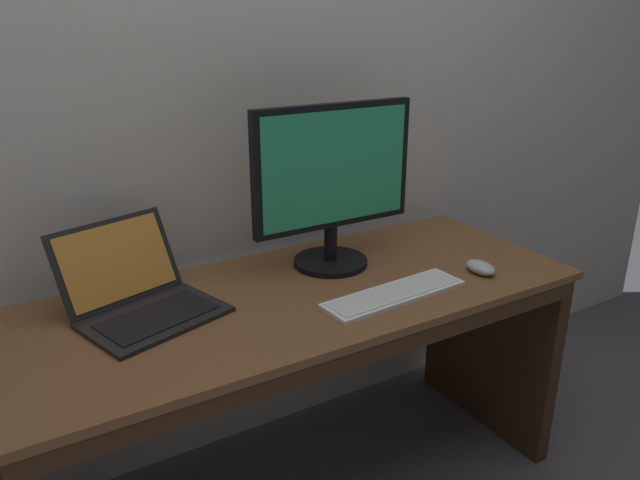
{
  "coord_description": "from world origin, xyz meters",
  "views": [
    {
      "loc": [
        -0.73,
        -1.35,
        1.44
      ],
      "look_at": [
        0.07,
        0.0,
        0.85
      ],
      "focal_mm": 34.08,
      "sensor_mm": 36.0,
      "label": 1
    }
  ],
  "objects_px": {
    "laptop_black": "(141,297)",
    "external_monitor": "(333,183)",
    "wired_keyboard": "(395,294)",
    "computer_mouse": "(481,267)"
  },
  "relations": [
    {
      "from": "laptop_black",
      "to": "external_monitor",
      "type": "xyz_separation_m",
      "value": [
        0.59,
        0.01,
        0.22
      ]
    },
    {
      "from": "wired_keyboard",
      "to": "computer_mouse",
      "type": "height_order",
      "value": "computer_mouse"
    },
    {
      "from": "wired_keyboard",
      "to": "laptop_black",
      "type": "bearing_deg",
      "value": 157.42
    },
    {
      "from": "external_monitor",
      "to": "wired_keyboard",
      "type": "distance_m",
      "value": 0.37
    },
    {
      "from": "external_monitor",
      "to": "computer_mouse",
      "type": "relative_size",
      "value": 5.03
    },
    {
      "from": "laptop_black",
      "to": "computer_mouse",
      "type": "bearing_deg",
      "value": -15.52
    },
    {
      "from": "laptop_black",
      "to": "wired_keyboard",
      "type": "distance_m",
      "value": 0.67
    },
    {
      "from": "external_monitor",
      "to": "computer_mouse",
      "type": "height_order",
      "value": "external_monitor"
    },
    {
      "from": "external_monitor",
      "to": "wired_keyboard",
      "type": "bearing_deg",
      "value": -83.49
    },
    {
      "from": "wired_keyboard",
      "to": "computer_mouse",
      "type": "relative_size",
      "value": 4.22
    }
  ]
}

